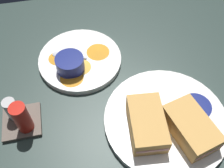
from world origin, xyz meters
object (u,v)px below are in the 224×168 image
at_px(plate_chips_companion, 80,60).
at_px(condiment_caddy, 20,117).
at_px(ramekin_dark_sauce, 194,109).
at_px(plate_sandwich_main, 166,121).
at_px(ramekin_light_gravy, 70,63).
at_px(sandwich_half_near, 147,123).
at_px(sandwich_half_far, 191,127).
at_px(spoon_by_gravy_ramekin, 63,55).
at_px(spoon_by_dark_ramekin, 173,121).

height_order(plate_chips_companion, condiment_caddy, condiment_caddy).
relative_size(ramekin_dark_sauce, condiment_caddy, 0.75).
xyz_separation_m(plate_sandwich_main, condiment_caddy, (0.07, 0.34, 0.03)).
bearing_deg(plate_chips_companion, ramekin_light_gravy, 140.19).
relative_size(sandwich_half_near, plate_chips_companion, 0.60).
bearing_deg(sandwich_half_far, sandwich_half_near, 72.40).
relative_size(plate_sandwich_main, sandwich_half_near, 2.13).
relative_size(sandwich_half_far, ramekin_dark_sauce, 2.05).
bearing_deg(spoon_by_gravy_ramekin, plate_sandwich_main, -138.78).
height_order(sandwich_half_near, spoon_by_dark_ramekin, sandwich_half_near).
xyz_separation_m(plate_sandwich_main, plate_chips_companion, (0.24, 0.18, 0.00)).
relative_size(plate_chips_companion, spoon_by_gravy_ramekin, 2.37).
bearing_deg(sandwich_half_near, condiment_caddy, 74.55).
relative_size(sandwich_half_far, condiment_caddy, 1.54).
distance_m(spoon_by_dark_ramekin, condiment_caddy, 0.36).
bearing_deg(condiment_caddy, plate_chips_companion, -43.30).
bearing_deg(sandwich_half_near, ramekin_dark_sauce, -82.48).
relative_size(ramekin_dark_sauce, spoon_by_gravy_ramekin, 0.73).
bearing_deg(spoon_by_dark_ramekin, sandwich_half_near, 91.56).
bearing_deg(ramekin_dark_sauce, sandwich_half_near, 97.52).
height_order(sandwich_half_far, spoon_by_gravy_ramekin, sandwich_half_far).
relative_size(spoon_by_dark_ramekin, spoon_by_gravy_ramekin, 1.01).
xyz_separation_m(plate_sandwich_main, spoon_by_dark_ramekin, (-0.01, -0.01, 0.01)).
bearing_deg(ramekin_light_gravy, plate_sandwich_main, -134.63).
distance_m(plate_sandwich_main, condiment_caddy, 0.34).
distance_m(ramekin_light_gravy, spoon_by_gravy_ramekin, 0.06).
distance_m(ramekin_dark_sauce, plate_chips_companion, 0.34).
bearing_deg(condiment_caddy, spoon_by_gravy_ramekin, -31.44).
bearing_deg(sandwich_half_near, plate_sandwich_main, -77.60).
bearing_deg(ramekin_light_gravy, ramekin_dark_sauce, -126.14).
distance_m(sandwich_half_far, ramekin_light_gravy, 0.34).
height_order(plate_sandwich_main, spoon_by_gravy_ramekin, spoon_by_gravy_ramekin).
bearing_deg(plate_sandwich_main, spoon_by_dark_ramekin, -130.46).
distance_m(ramekin_light_gravy, condiment_caddy, 0.19).
relative_size(plate_sandwich_main, plate_chips_companion, 1.27).
bearing_deg(spoon_by_gravy_ramekin, ramekin_dark_sauce, -130.84).
distance_m(plate_sandwich_main, ramekin_dark_sauce, 0.07).
bearing_deg(ramekin_dark_sauce, spoon_by_gravy_ramekin, 49.16).
distance_m(plate_sandwich_main, spoon_by_gravy_ramekin, 0.34).
relative_size(ramekin_dark_sauce, plate_chips_companion, 0.31).
relative_size(sandwich_half_near, spoon_by_dark_ramekin, 1.40).
relative_size(ramekin_light_gravy, spoon_by_gravy_ramekin, 0.77).
distance_m(ramekin_dark_sauce, spoon_by_gravy_ramekin, 0.38).
xyz_separation_m(ramekin_dark_sauce, condiment_caddy, (0.06, 0.40, -0.00)).
bearing_deg(spoon_by_gravy_ramekin, condiment_caddy, 148.56).
bearing_deg(ramekin_dark_sauce, condiment_caddy, 81.29).
distance_m(plate_chips_companion, spoon_by_gravy_ramekin, 0.05).
height_order(plate_sandwich_main, sandwich_half_far, sandwich_half_far).
bearing_deg(plate_sandwich_main, sandwich_half_far, -137.60).
relative_size(ramekin_dark_sauce, ramekin_light_gravy, 0.94).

